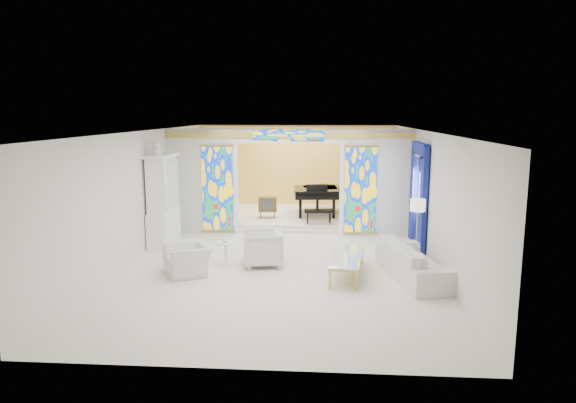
# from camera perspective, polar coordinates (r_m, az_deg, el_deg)

# --- Properties ---
(floor) EXTENTS (12.00, 12.00, 0.00)m
(floor) POSITION_cam_1_polar(r_m,az_deg,el_deg) (12.92, -0.54, -5.60)
(floor) COLOR white
(floor) RESTS_ON ground
(ceiling) EXTENTS (7.00, 12.00, 0.02)m
(ceiling) POSITION_cam_1_polar(r_m,az_deg,el_deg) (12.46, -0.56, 7.82)
(ceiling) COLOR white
(ceiling) RESTS_ON wall_back
(wall_back) EXTENTS (7.00, 0.02, 3.00)m
(wall_back) POSITION_cam_1_polar(r_m,az_deg,el_deg) (18.54, 0.94, 3.84)
(wall_back) COLOR silver
(wall_back) RESTS_ON floor
(wall_front) EXTENTS (7.00, 0.02, 3.00)m
(wall_front) POSITION_cam_1_polar(r_m,az_deg,el_deg) (6.77, -4.67, -6.84)
(wall_front) COLOR silver
(wall_front) RESTS_ON floor
(wall_left) EXTENTS (0.02, 12.00, 3.00)m
(wall_left) POSITION_cam_1_polar(r_m,az_deg,el_deg) (13.35, -15.71, 1.12)
(wall_left) COLOR silver
(wall_left) RESTS_ON floor
(wall_right) EXTENTS (0.02, 12.00, 3.00)m
(wall_right) POSITION_cam_1_polar(r_m,az_deg,el_deg) (12.81, 15.26, 0.78)
(wall_right) COLOR silver
(wall_right) RESTS_ON floor
(partition_wall) EXTENTS (7.00, 0.22, 3.00)m
(partition_wall) POSITION_cam_1_polar(r_m,az_deg,el_deg) (14.55, 0.08, 2.79)
(partition_wall) COLOR silver
(partition_wall) RESTS_ON floor
(stained_glass_left) EXTENTS (0.90, 0.04, 2.40)m
(stained_glass_left) POSITION_cam_1_polar(r_m,az_deg,el_deg) (14.78, -7.83, 1.43)
(stained_glass_left) COLOR gold
(stained_glass_left) RESTS_ON partition_wall
(stained_glass_right) EXTENTS (0.90, 0.04, 2.40)m
(stained_glass_right) POSITION_cam_1_polar(r_m,az_deg,el_deg) (14.50, 8.08, 1.26)
(stained_glass_right) COLOR gold
(stained_glass_right) RESTS_ON partition_wall
(stained_glass_transom) EXTENTS (2.00, 0.04, 0.34)m
(stained_glass_transom) POSITION_cam_1_polar(r_m,az_deg,el_deg) (14.35, 0.05, 7.37)
(stained_glass_transom) COLOR gold
(stained_glass_transom) RESTS_ON partition_wall
(alcove_platform) EXTENTS (6.80, 3.80, 0.18)m
(alcove_platform) POSITION_cam_1_polar(r_m,az_deg,el_deg) (16.88, 0.58, -1.60)
(alcove_platform) COLOR white
(alcove_platform) RESTS_ON floor
(gold_curtain_back) EXTENTS (6.70, 0.10, 2.90)m
(gold_curtain_back) POSITION_cam_1_polar(r_m,az_deg,el_deg) (18.42, 0.92, 3.80)
(gold_curtain_back) COLOR gold
(gold_curtain_back) RESTS_ON wall_back
(chandelier) EXTENTS (0.48, 0.48, 0.30)m
(chandelier) POSITION_cam_1_polar(r_m,az_deg,el_deg) (16.46, 1.27, 6.74)
(chandelier) COLOR gold
(chandelier) RESTS_ON ceiling
(blue_drapes) EXTENTS (0.14, 1.85, 2.65)m
(blue_drapes) POSITION_cam_1_polar(r_m,az_deg,el_deg) (13.46, 14.29, 1.58)
(blue_drapes) COLOR navy
(blue_drapes) RESTS_ON wall_right
(china_cabinet) EXTENTS (0.56, 1.46, 2.72)m
(china_cabinet) POSITION_cam_1_polar(r_m,az_deg,el_deg) (13.86, -13.72, 0.13)
(china_cabinet) COLOR white
(china_cabinet) RESTS_ON floor
(armchair_left) EXTENTS (1.24, 1.29, 0.65)m
(armchair_left) POSITION_cam_1_polar(r_m,az_deg,el_deg) (11.34, -11.10, -6.31)
(armchair_left) COLOR white
(armchair_left) RESTS_ON floor
(armchair_right) EXTENTS (1.02, 1.00, 0.82)m
(armchair_right) POSITION_cam_1_polar(r_m,az_deg,el_deg) (11.71, -2.82, -5.17)
(armchair_right) COLOR white
(armchair_right) RESTS_ON floor
(sofa) EXTENTS (1.48, 2.66, 0.73)m
(sofa) POSITION_cam_1_polar(r_m,az_deg,el_deg) (11.15, 14.04, -6.46)
(sofa) COLOR white
(sofa) RESTS_ON floor
(side_table) EXTENTS (0.51, 0.51, 0.53)m
(side_table) POSITION_cam_1_polar(r_m,az_deg,el_deg) (11.84, -6.94, -5.36)
(side_table) COLOR white
(side_table) RESTS_ON floor
(vase) EXTENTS (0.21, 0.21, 0.17)m
(vase) POSITION_cam_1_polar(r_m,az_deg,el_deg) (11.77, -6.96, -4.09)
(vase) COLOR white
(vase) RESTS_ON side_table
(coffee_table) EXTENTS (0.87, 2.09, 0.45)m
(coffee_table) POSITION_cam_1_polar(r_m,az_deg,el_deg) (11.04, 6.62, -6.12)
(coffee_table) COLOR white
(coffee_table) RESTS_ON floor
(floor_lamp) EXTENTS (0.45, 0.45, 1.45)m
(floor_lamp) POSITION_cam_1_polar(r_m,az_deg,el_deg) (12.39, 14.21, -0.71)
(floor_lamp) COLOR gold
(floor_lamp) RESTS_ON floor
(grand_piano) EXTENTS (1.74, 2.72, 1.05)m
(grand_piano) POSITION_cam_1_polar(r_m,az_deg,el_deg) (16.71, 3.52, 1.05)
(grand_piano) COLOR black
(grand_piano) RESTS_ON alcove_platform
(tv_console) EXTENTS (0.59, 0.42, 0.65)m
(tv_console) POSITION_cam_1_polar(r_m,az_deg,el_deg) (16.11, -2.28, -0.30)
(tv_console) COLOR brown
(tv_console) RESTS_ON alcove_platform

